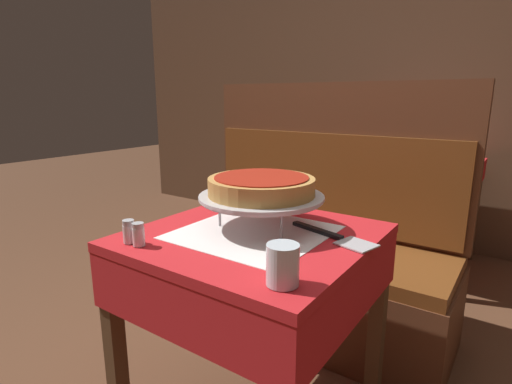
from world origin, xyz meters
The scene contains 11 objects.
dining_table_front centered at (0.00, 0.00, 0.62)m, with size 0.69×0.69×0.74m.
dining_table_rear centered at (0.04, 1.81, 0.65)m, with size 0.80×0.80×0.74m.
booth_bench centered at (-0.17, 0.76, 0.34)m, with size 1.38×0.53×1.23m.
back_wall_panel centered at (0.00, 2.32, 1.20)m, with size 6.00×0.04×2.40m, color brown.
pizza_pan_stand centered at (-0.01, 0.05, 0.84)m, with size 0.40×0.40×0.11m.
deep_dish_pizza centered at (-0.01, 0.05, 0.88)m, with size 0.34×0.34×0.06m.
pizza_server centered at (0.22, 0.09, 0.75)m, with size 0.30×0.13×0.01m.
water_glass_near centered at (0.26, -0.26, 0.79)m, with size 0.07×0.07×0.09m.
salt_shaker centered at (-0.24, -0.28, 0.78)m, with size 0.03×0.03×0.07m.
pepper_shaker centered at (-0.20, -0.28, 0.78)m, with size 0.03×0.03×0.07m.
condiment_caddy centered at (0.04, 1.85, 0.79)m, with size 0.14×0.14×0.17m.
Camera 1 is at (0.68, -0.97, 1.15)m, focal length 28.00 mm.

